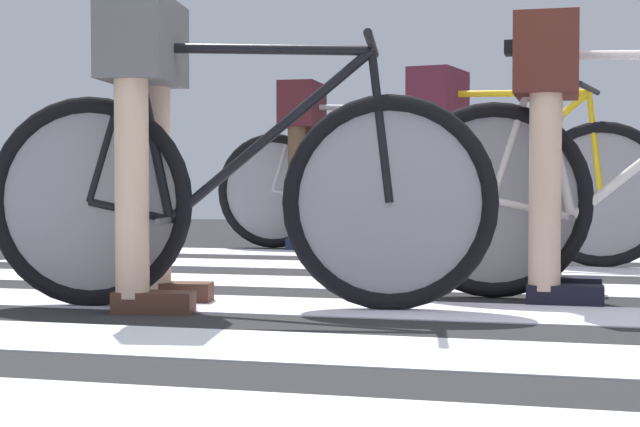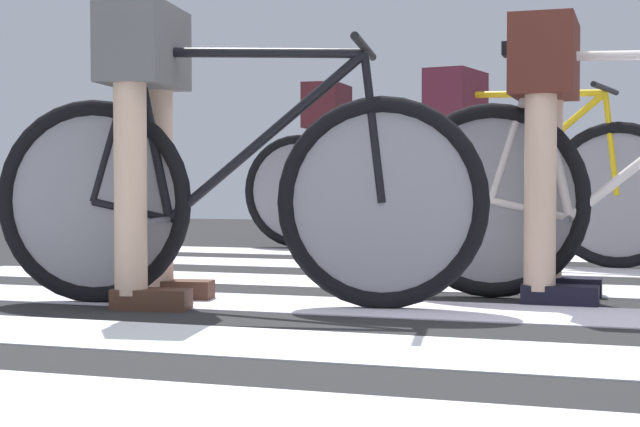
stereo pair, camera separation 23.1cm
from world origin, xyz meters
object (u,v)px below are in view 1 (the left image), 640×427
object	(u,v)px
cyclist_1_of_4	(145,109)
bicycle_3_of_4	(497,188)
bicycle_1_of_4	(236,194)
cyclist_4_of_4	(303,141)
cyclist_3_of_4	(439,137)
bicycle_4_of_4	(352,187)
cyclist_2_of_4	(548,118)
bicycle_2_of_4	(638,193)

from	to	relation	value
cyclist_1_of_4	bicycle_3_of_4	world-z (taller)	cyclist_1_of_4
bicycle_1_of_4	cyclist_4_of_4	bearing A→B (deg)	91.96
cyclist_3_of_4	cyclist_4_of_4	bearing A→B (deg)	153.08
bicycle_3_of_4	cyclist_3_of_4	distance (m)	0.41
bicycle_1_of_4	cyclist_3_of_4	size ratio (longest dim) A/B	1.72
bicycle_3_of_4	bicycle_4_of_4	xyz separation A→B (m)	(-0.92, 0.79, 0.00)
cyclist_1_of_4	cyclist_2_of_4	bearing A→B (deg)	13.89
bicycle_4_of_4	cyclist_4_of_4	distance (m)	0.42
cyclist_4_of_4	bicycle_3_of_4	bearing A→B (deg)	-33.40
cyclist_3_of_4	cyclist_4_of_4	size ratio (longest dim) A/B	0.98
cyclist_1_of_4	bicycle_3_of_4	size ratio (longest dim) A/B	0.61
cyclist_2_of_4	cyclist_4_of_4	size ratio (longest dim) A/B	0.98
cyclist_2_of_4	cyclist_3_of_4	xyz separation A→B (m)	(-0.57, 1.51, -0.00)
bicycle_3_of_4	cyclist_4_of_4	bearing A→B (deg)	158.61
bicycle_2_of_4	cyclist_3_of_4	world-z (taller)	cyclist_3_of_4
cyclist_1_of_4	cyclist_2_of_4	size ratio (longest dim) A/B	1.03
bicycle_3_of_4	cyclist_4_of_4	size ratio (longest dim) A/B	1.67
bicycle_2_of_4	bicycle_4_of_4	distance (m)	2.69
cyclist_2_of_4	bicycle_3_of_4	bearing A→B (deg)	101.30
bicycle_1_of_4	bicycle_3_of_4	size ratio (longest dim) A/B	1.01
cyclist_1_of_4	cyclist_3_of_4	xyz separation A→B (m)	(0.76, 2.04, -0.02)
bicycle_3_of_4	cyclist_4_of_4	xyz separation A→B (m)	(-1.23, 0.79, 0.28)
bicycle_2_of_4	bicycle_3_of_4	distance (m)	1.56
cyclist_2_of_4	bicycle_4_of_4	distance (m)	2.54
bicycle_1_of_4	cyclist_2_of_4	xyz separation A→B (m)	(1.01, 0.49, 0.27)
bicycle_2_of_4	cyclist_4_of_4	world-z (taller)	cyclist_4_of_4
bicycle_1_of_4	cyclist_1_of_4	bearing A→B (deg)	-180.00
cyclist_2_of_4	bicycle_3_of_4	world-z (taller)	cyclist_2_of_4
cyclist_1_of_4	bicycle_1_of_4	bearing A→B (deg)	0.00
cyclist_3_of_4	cyclist_4_of_4	distance (m)	1.18
cyclist_1_of_4	cyclist_4_of_4	xyz separation A→B (m)	(-0.17, 2.76, -0.01)
cyclist_4_of_4	bicycle_1_of_4	bearing A→B (deg)	-80.90
cyclist_2_of_4	cyclist_4_of_4	world-z (taller)	cyclist_4_of_4
bicycle_4_of_4	cyclist_4_of_4	size ratio (longest dim) A/B	1.69
bicycle_2_of_4	cyclist_1_of_4	bearing A→B (deg)	-161.07
bicycle_4_of_4	cyclist_2_of_4	bearing A→B (deg)	-63.01
cyclist_3_of_4	bicycle_4_of_4	distance (m)	0.99
cyclist_1_of_4	cyclist_3_of_4	bearing A→B (deg)	61.62
bicycle_1_of_4	bicycle_3_of_4	bearing A→B (deg)	60.70
bicycle_2_of_4	bicycle_4_of_4	xyz separation A→B (m)	(-1.49, 2.24, 0.00)
cyclist_3_of_4	bicycle_3_of_4	bearing A→B (deg)	0.00
cyclist_4_of_4	bicycle_2_of_4	bearing A→B (deg)	-52.00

